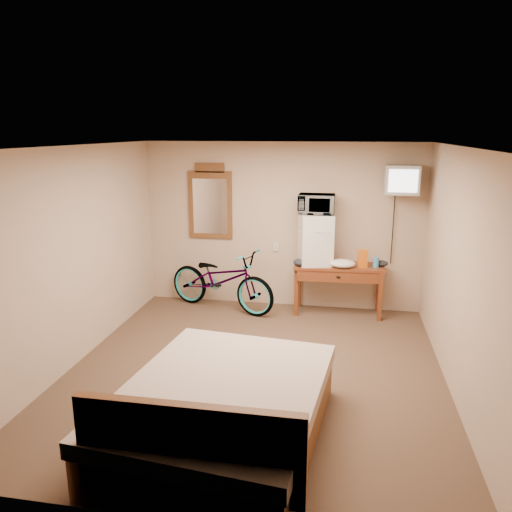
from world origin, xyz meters
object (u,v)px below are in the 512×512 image
(mini_fridge, at_px, (315,239))
(crt_television, at_px, (402,180))
(desk, at_px, (339,274))
(wall_mirror, at_px, (210,202))
(blue_cup, at_px, (376,262))
(bed, at_px, (221,413))
(microwave, at_px, (316,204))
(bicycle, at_px, (221,279))

(mini_fridge, height_order, crt_television, crt_television)
(desk, height_order, crt_television, crt_television)
(wall_mirror, bearing_deg, mini_fridge, -8.48)
(mini_fridge, relative_size, crt_television, 1.30)
(blue_cup, distance_m, bed, 3.70)
(crt_television, bearing_deg, wall_mirror, 174.86)
(microwave, distance_m, bed, 3.70)
(desk, bearing_deg, wall_mirror, 172.22)
(desk, relative_size, mini_fridge, 1.77)
(desk, distance_m, wall_mirror, 2.22)
(blue_cup, height_order, crt_television, crt_television)
(microwave, distance_m, bicycle, 1.82)
(desk, xyz_separation_m, blue_cup, (0.52, -0.01, 0.20))
(mini_fridge, bearing_deg, crt_television, -0.36)
(desk, height_order, bicycle, bicycle)
(mini_fridge, height_order, blue_cup, mini_fridge)
(bicycle, bearing_deg, wall_mirror, 53.39)
(crt_television, bearing_deg, blue_cup, -174.30)
(microwave, xyz_separation_m, crt_television, (1.15, -0.01, 0.37))
(desk, bearing_deg, microwave, 175.45)
(desk, bearing_deg, blue_cup, -0.78)
(desk, xyz_separation_m, bed, (-0.94, -3.37, -0.33))
(microwave, relative_size, crt_television, 0.89)
(desk, xyz_separation_m, bicycle, (-1.74, -0.09, -0.15))
(desk, distance_m, microwave, 1.07)
(wall_mirror, xyz_separation_m, bicycle, (0.24, -0.36, -1.12))
(mini_fridge, height_order, bicycle, mini_fridge)
(desk, xyz_separation_m, microwave, (-0.35, 0.03, 1.01))
(desk, relative_size, crt_television, 2.30)
(microwave, bearing_deg, desk, -3.61)
(desk, distance_m, crt_television, 1.59)
(microwave, bearing_deg, wall_mirror, 172.47)
(crt_television, distance_m, wall_mirror, 2.83)
(desk, distance_m, bicycle, 1.75)
(crt_television, xyz_separation_m, bed, (-1.74, -3.39, -1.71))
(crt_television, height_order, wall_mirror, crt_television)
(wall_mirror, height_order, bed, wall_mirror)
(desk, bearing_deg, mini_fridge, 175.48)
(desk, relative_size, microwave, 2.59)
(bicycle, distance_m, bed, 3.38)
(desk, distance_m, mini_fridge, 0.61)
(wall_mirror, bearing_deg, desk, -7.78)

